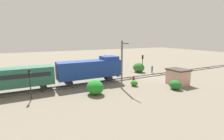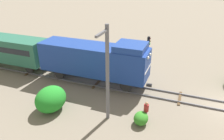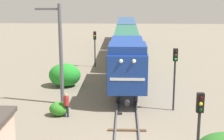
{
  "view_description": "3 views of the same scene",
  "coord_description": "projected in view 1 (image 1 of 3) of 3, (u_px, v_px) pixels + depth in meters",
  "views": [
    {
      "loc": [
        -28.26,
        23.63,
        8.24
      ],
      "look_at": [
        0.45,
        8.21,
        2.02
      ],
      "focal_mm": 28.0,
      "sensor_mm": 36.0,
      "label": 1
    },
    {
      "loc": [
        -18.31,
        3.97,
        11.03
      ],
      "look_at": [
        0.28,
        11.03,
        1.68
      ],
      "focal_mm": 35.0,
      "sensor_mm": 36.0,
      "label": 2
    },
    {
      "loc": [
        -0.19,
        -15.87,
        8.58
      ],
      "look_at": [
        -1.26,
        12.28,
        2.03
      ],
      "focal_mm": 55.0,
      "sensor_mm": 36.0,
      "label": 3
    }
  ],
  "objects": [
    {
      "name": "passenger_car_leading",
      "position": [
        1.0,
        78.0,
        24.4
      ],
      "size": [
        2.84,
        14.0,
        3.66
      ],
      "color": "#26604C",
      "rests_on": "railway_track"
    },
    {
      "name": "railway_track",
      "position": [
        147.0,
        76.0,
        36.97
      ],
      "size": [
        2.4,
        100.54,
        0.16
      ],
      "color": "#595960",
      "rests_on": "ground"
    },
    {
      "name": "ground_plane",
      "position": [
        147.0,
        76.0,
        36.98
      ],
      "size": [
        150.81,
        150.81,
        0.0
      ],
      "primitive_type": "plane",
      "color": "#756B5B"
    },
    {
      "name": "bush_back",
      "position": [
        139.0,
        67.0,
        41.21
      ],
      "size": [
        3.01,
        2.46,
        2.19
      ],
      "primitive_type": "ellipsoid",
      "color": "#2B6D26",
      "rests_on": "ground"
    },
    {
      "name": "worker_by_signal",
      "position": [
        134.0,
        79.0,
        30.16
      ],
      "size": [
        0.38,
        0.38,
        1.7
      ],
      "rotation": [
        0.0,
        0.0,
        5.48
      ],
      "color": "#262B38",
      "rests_on": "ground"
    },
    {
      "name": "bush_near",
      "position": [
        134.0,
        83.0,
        29.64
      ],
      "size": [
        1.36,
        1.11,
        0.99
      ],
      "primitive_type": "ellipsoid",
      "color": "#328326",
      "rests_on": "ground"
    },
    {
      "name": "traffic_signal_mid",
      "position": [
        106.0,
        62.0,
        35.55
      ],
      "size": [
        0.32,
        0.34,
        4.59
      ],
      "color": "#262628",
      "rests_on": "ground"
    },
    {
      "name": "relay_hut",
      "position": [
        178.0,
        77.0,
        30.52
      ],
      "size": [
        3.5,
        2.9,
        2.74
      ],
      "color": "#D19E8C",
      "rests_on": "ground"
    },
    {
      "name": "catenary_mast",
      "position": [
        122.0,
        64.0,
        27.48
      ],
      "size": [
        1.94,
        0.28,
        7.66
      ],
      "color": "#595960",
      "rests_on": "ground"
    },
    {
      "name": "traffic_signal_near",
      "position": [
        143.0,
        61.0,
        39.76
      ],
      "size": [
        0.32,
        0.34,
        4.14
      ],
      "color": "#262628",
      "rests_on": "ground"
    },
    {
      "name": "locomotive",
      "position": [
        90.0,
        68.0,
        30.55
      ],
      "size": [
        2.9,
        11.6,
        4.6
      ],
      "color": "navy",
      "rests_on": "railway_track"
    },
    {
      "name": "bush_far",
      "position": [
        95.0,
        87.0,
        25.27
      ],
      "size": [
        2.9,
        2.37,
        2.11
      ],
      "primitive_type": "ellipsoid",
      "color": "#208526",
      "rests_on": "ground"
    },
    {
      "name": "traffic_signal_far",
      "position": [
        30.0,
        79.0,
        22.83
      ],
      "size": [
        0.32,
        0.34,
        4.07
      ],
      "color": "#262628",
      "rests_on": "ground"
    },
    {
      "name": "worker_near_track",
      "position": [
        152.0,
        68.0,
        40.46
      ],
      "size": [
        0.38,
        0.38,
        1.7
      ],
      "rotation": [
        0.0,
        0.0,
        3.21
      ],
      "color": "#262B38",
      "rests_on": "ground"
    },
    {
      "name": "bush_mid",
      "position": [
        175.0,
        85.0,
        27.68
      ],
      "size": [
        2.01,
        1.65,
        1.47
      ],
      "primitive_type": "ellipsoid",
      "color": "#206E26",
      "rests_on": "ground"
    }
  ]
}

